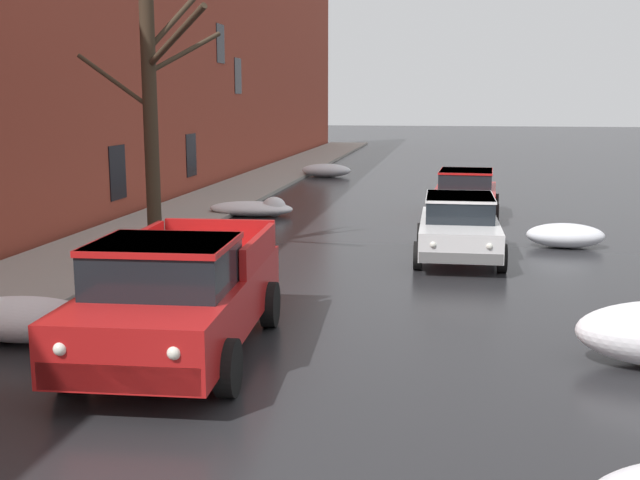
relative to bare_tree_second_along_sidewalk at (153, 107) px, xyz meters
The scene contains 10 objects.
left_sidewalk_slab 6.59m from the bare_tree_second_along_sidewalk, 107.67° to the left, with size 2.97×80.00×0.13m, color gray.
brick_townhouse_facade 6.99m from the bare_tree_second_along_sidewalk, 124.37° to the left, with size 0.63×80.00×11.51m.
snow_bank_near_corner_left 19.48m from the bare_tree_second_along_sidewalk, 88.27° to the left, with size 2.27×1.14×0.61m.
snow_bank_mid_block_left 6.48m from the bare_tree_second_along_sidewalk, 89.71° to the right, with size 2.40×1.20×0.64m.
snow_bank_along_right_kerb 7.69m from the bare_tree_second_along_sidewalk, 86.78° to the left, with size 2.61×1.25×0.61m.
snow_bank_far_right_pile 10.13m from the bare_tree_second_along_sidewalk, 19.87° to the left, with size 1.85×1.04×0.58m.
bare_tree_second_along_sidewalk is the anchor object (origin of this frame).
pickup_truck_red_approaching_near_lane 7.07m from the bare_tree_second_along_sidewalk, 66.45° to the right, with size 2.45×5.07×1.76m.
sedan_white_parked_kerbside_close 7.20m from the bare_tree_second_along_sidewalk, 12.74° to the left, with size 1.96×4.07×1.42m.
sedan_red_parked_kerbside_mid 10.69m from the bare_tree_second_along_sidewalk, 49.27° to the left, with size 2.16×4.08×1.42m.
Camera 1 is at (1.72, -3.45, 3.57)m, focal length 43.71 mm.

